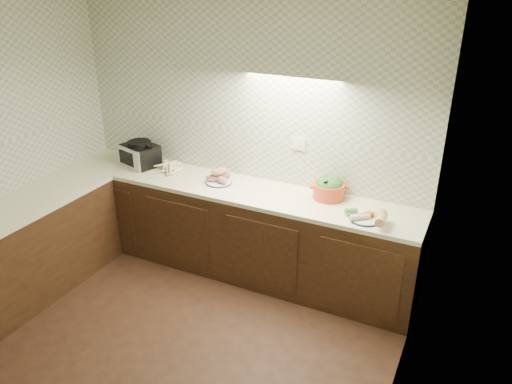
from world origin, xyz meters
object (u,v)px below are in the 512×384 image
at_px(onion_bowl, 221,173).
at_px(dutch_oven, 329,188).
at_px(toaster_oven, 140,154).
at_px(parsnip_pile, 179,169).
at_px(sweet_potato_plate, 219,177).
at_px(veg_plate, 372,216).

distance_m(onion_bowl, dutch_oven, 1.10).
relative_size(toaster_oven, parsnip_pile, 1.03).
relative_size(sweet_potato_plate, onion_bowl, 1.60).
distance_m(sweet_potato_plate, onion_bowl, 0.12).
distance_m(parsnip_pile, sweet_potato_plate, 0.51).
xyz_separation_m(parsnip_pile, veg_plate, (2.03, -0.19, 0.01)).
bearing_deg(dutch_oven, parsnip_pile, 158.32).
relative_size(toaster_oven, dutch_oven, 1.16).
relative_size(parsnip_pile, dutch_oven, 1.13).
bearing_deg(veg_plate, sweet_potato_plate, 174.96).
bearing_deg(veg_plate, toaster_oven, 176.02).
bearing_deg(dutch_oven, sweet_potato_plate, 162.71).
relative_size(sweet_potato_plate, veg_plate, 0.68).
bearing_deg(toaster_oven, veg_plate, 11.94).
height_order(onion_bowl, veg_plate, onion_bowl).
bearing_deg(sweet_potato_plate, dutch_oven, 7.22).
xyz_separation_m(sweet_potato_plate, dutch_oven, (1.06, 0.13, 0.03)).
height_order(parsnip_pile, onion_bowl, onion_bowl).
bearing_deg(veg_plate, onion_bowl, 171.03).
distance_m(parsnip_pile, dutch_oven, 1.57).
bearing_deg(onion_bowl, toaster_oven, -175.49).
height_order(toaster_oven, dutch_oven, toaster_oven).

